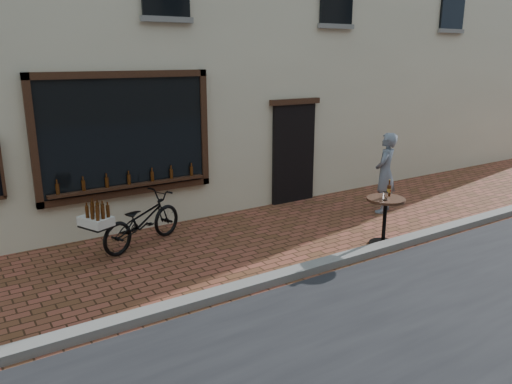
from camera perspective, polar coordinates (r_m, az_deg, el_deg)
ground at (r=7.83m, az=8.36°, el=-9.15°), size 90.00×90.00×0.00m
kerb at (r=7.95m, az=7.42°, el=-8.28°), size 90.00×0.25×0.12m
cargo_bicycle at (r=8.88m, az=-13.05°, el=-3.17°), size 2.06×1.30×0.98m
bistro_table at (r=8.96m, az=14.55°, el=-2.16°), size 0.66×0.66×1.14m
pedestrian at (r=10.81m, az=14.55°, el=2.12°), size 0.73×0.63×1.69m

